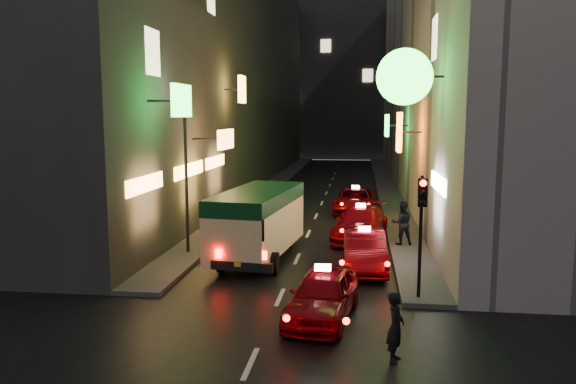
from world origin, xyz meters
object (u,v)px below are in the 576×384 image
at_px(minibus, 258,216).
at_px(traffic_light, 422,210).
at_px(taxi_near, 323,291).
at_px(pedestrian_crossing, 396,323).
at_px(lamp_post, 186,158).

height_order(minibus, traffic_light, traffic_light).
bearing_deg(minibus, taxi_near, -64.65).
distance_m(pedestrian_crossing, traffic_light, 4.43).
height_order(taxi_near, pedestrian_crossing, pedestrian_crossing).
xyz_separation_m(taxi_near, lamp_post, (-5.56, 6.10, 2.97)).
height_order(minibus, pedestrian_crossing, minibus).
height_order(pedestrian_crossing, lamp_post, lamp_post).
bearing_deg(minibus, traffic_light, -38.44).
bearing_deg(traffic_light, taxi_near, -149.27).
height_order(minibus, taxi_near, minibus).
bearing_deg(lamp_post, pedestrian_crossing, -49.26).
distance_m(pedestrian_crossing, lamp_post, 11.53).
relative_size(taxi_near, traffic_light, 1.42).
distance_m(minibus, taxi_near, 6.57).
height_order(traffic_light, lamp_post, lamp_post).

